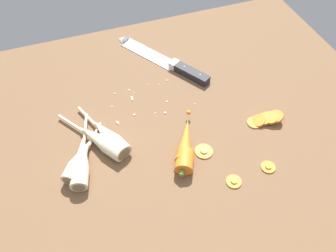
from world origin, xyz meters
The scene contains 12 objects.
ground_plane centered at (0.00, 0.00, -2.00)cm, with size 120.00×90.00×4.00cm, color brown.
chefs_knife centered at (6.52, 24.78, 0.65)cm, with size 21.36×31.16×4.18cm.
whole_carrot centered at (1.56, -9.59, 2.10)cm, with size 10.51×17.55×4.20cm.
parsnip_front centered at (-17.02, -1.20, 1.98)cm, with size 14.30×19.31×4.00cm.
parsnip_mid_left centered at (-14.82, -0.62, 1.98)cm, with size 9.99×19.70×4.00cm.
parsnip_mid_right centered at (-22.66, -5.16, 1.98)cm, with size 12.10×16.13×4.00cm.
parsnip_back centered at (-22.32, -5.30, 1.98)cm, with size 7.90×21.90×4.00cm.
carrot_slice_stack centered at (24.50, -7.74, 0.96)cm, with size 9.20×4.74×3.17cm.
carrot_slice_stray_near centered at (8.96, -21.21, 0.36)cm, with size 3.51×3.51×0.70cm.
carrot_slice_stray_mid centered at (18.23, -20.41, 0.36)cm, with size 3.37×3.37×0.70cm.
carrot_slice_stray_far centered at (5.88, -11.31, 0.36)cm, with size 4.36×4.36×0.70cm.
mince_crumbs centered at (-5.12, 8.25, 0.37)cm, with size 22.14×12.40×0.87cm.
Camera 1 is at (-18.02, -53.00, 67.73)cm, focal length 36.50 mm.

